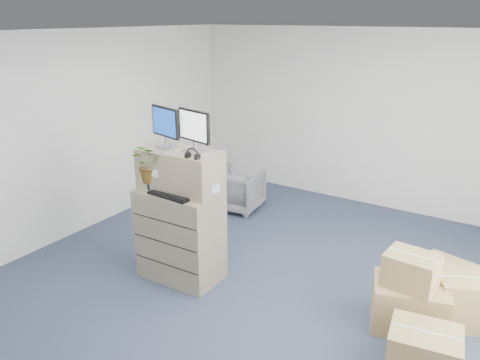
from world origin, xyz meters
name	(u,v)px	position (x,y,z in m)	size (l,w,h in m)	color
ground	(247,302)	(0.00, 0.00, 0.00)	(7.00, 7.00, 0.00)	#273047
wall_back	(364,119)	(0.00, 3.51, 1.40)	(6.00, 0.02, 2.80)	silver
filing_cabinet_lower	(180,235)	(-0.95, 0.04, 0.54)	(0.93, 0.57, 1.09)	gray
filing_cabinet_upper	(180,170)	(-0.95, 0.09, 1.32)	(0.93, 0.47, 0.47)	gray
monitor_left	(165,125)	(-1.14, 0.09, 1.81)	(0.46, 0.23, 0.46)	#99999E
monitor_right	(194,129)	(-0.74, 0.10, 1.82)	(0.47, 0.23, 0.47)	#99999E
headphones	(192,155)	(-0.63, -0.07, 1.60)	(0.15, 0.15, 0.02)	black
keyboard	(172,195)	(-0.91, -0.12, 1.10)	(0.54, 0.22, 0.03)	black
mouse	(195,199)	(-0.63, -0.07, 1.11)	(0.10, 0.06, 0.03)	silver
water_bottle	(185,181)	(-0.86, 0.06, 1.23)	(0.08, 0.08, 0.27)	#999CA2
phone_dock	(176,186)	(-0.98, 0.04, 1.14)	(0.07, 0.06, 0.15)	silver
external_drive	(208,189)	(-0.65, 0.19, 1.12)	(0.23, 0.17, 0.07)	black
tissue_box	(210,186)	(-0.56, 0.12, 1.20)	(0.22, 0.11, 0.08)	#3F87D9
potted_plant	(152,169)	(-1.22, -0.07, 1.34)	(0.46, 0.50, 0.43)	#B1C9A2
office_chair	(238,188)	(-1.50, 2.14, 0.36)	(0.69, 0.65, 0.71)	slate
cardboard_boxes	(436,303)	(1.80, 0.64, 0.27)	(1.36, 1.98, 0.82)	olive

